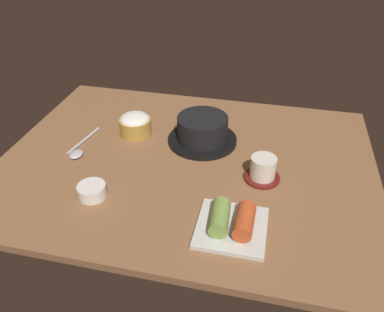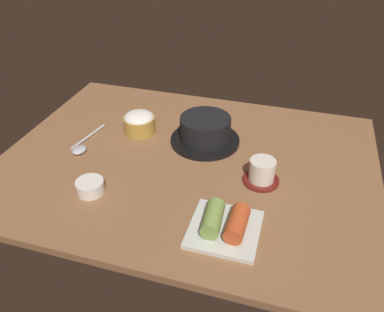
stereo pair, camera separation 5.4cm
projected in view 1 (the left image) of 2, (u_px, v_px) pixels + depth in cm
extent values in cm
cube|color=brown|center=(186.00, 163.00, 105.09)|extent=(100.00, 76.00, 2.00)
cylinder|color=black|center=(202.00, 140.00, 111.85)|extent=(19.94, 19.94, 1.11)
cylinder|color=black|center=(203.00, 128.00, 109.59)|extent=(14.43, 14.43, 6.81)
cylinder|color=#D15619|center=(203.00, 118.00, 107.81)|extent=(12.70, 12.70, 0.60)
cylinder|color=#B78C38|center=(135.00, 126.00, 114.42)|extent=(9.45, 9.45, 4.89)
ellipsoid|color=white|center=(135.00, 119.00, 113.02)|extent=(8.69, 8.69, 3.31)
cylinder|color=maroon|center=(262.00, 177.00, 97.60)|extent=(9.06, 9.06, 0.80)
cylinder|color=silver|center=(263.00, 167.00, 95.78)|extent=(6.41, 6.41, 5.57)
cylinder|color=#C6D18C|center=(264.00, 159.00, 94.36)|extent=(5.45, 5.45, 0.40)
cube|color=silver|center=(231.00, 228.00, 83.08)|extent=(15.00, 15.00, 1.00)
cylinder|color=#7A9E47|center=(220.00, 217.00, 82.11)|extent=(4.61, 9.24, 4.05)
cylinder|color=#C64C23|center=(244.00, 221.00, 81.16)|extent=(4.30, 9.11, 4.05)
cylinder|color=white|center=(92.00, 191.00, 91.42)|extent=(6.76, 6.76, 3.19)
cylinder|color=#B73323|center=(91.00, 187.00, 90.68)|extent=(5.55, 5.55, 0.50)
cylinder|color=#B7B7BC|center=(84.00, 140.00, 111.94)|extent=(3.50, 14.86, 0.80)
ellipsoid|color=#B7B7BC|center=(76.00, 154.00, 105.62)|extent=(3.60, 4.68, 1.26)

